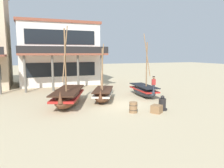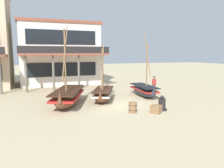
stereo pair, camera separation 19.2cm
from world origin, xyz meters
TOP-DOWN VIEW (x-y plane):
  - ground_plane at (0.00, 0.00)m, footprint 120.00×120.00m
  - fishing_boat_near_left at (-0.60, 1.41)m, footprint 2.76×3.89m
  - fishing_boat_centre_large at (-3.46, 0.99)m, footprint 3.35×5.30m
  - fishing_boat_far_right at (3.39, 1.92)m, footprint 1.59×3.96m
  - fisherman_by_hull at (4.74, 2.48)m, footprint 0.42×0.35m
  - capstan_winch at (2.22, -2.64)m, footprint 0.68×0.68m
  - wooden_barrel at (0.11, -2.52)m, footprint 0.56×0.56m
  - cargo_crate at (1.47, -3.12)m, footprint 0.84×0.84m
  - harbor_building_main at (-2.52, 13.48)m, footprint 9.48×9.79m

SIDE VIEW (x-z plane):
  - ground_plane at x=0.00m, z-range 0.00..0.00m
  - cargo_crate at x=1.47m, z-range 0.00..0.51m
  - wooden_barrel at x=0.11m, z-range 0.00..0.70m
  - capstan_winch at x=2.22m, z-range -0.11..0.90m
  - fishing_boat_near_left at x=-0.60m, z-range -1.72..2.82m
  - fishing_boat_far_right at x=3.39m, z-range -2.19..3.30m
  - fishing_boat_centre_large at x=-3.46m, z-range -2.23..3.52m
  - fisherman_by_hull at x=4.74m, z-range -0.01..1.68m
  - harbor_building_main at x=-2.52m, z-range 0.01..7.51m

